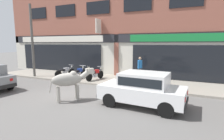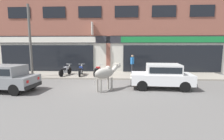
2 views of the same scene
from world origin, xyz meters
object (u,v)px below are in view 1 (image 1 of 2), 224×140
object	(u,v)px
car_0	(143,88)
motorcycle_0	(65,72)
utility_pole	(32,41)
cow	(70,80)
motorcycle_1	(79,73)
motorcycle_2	(95,74)
pedestrian	(140,66)

from	to	relation	value
car_0	motorcycle_0	distance (m)	7.79
car_0	utility_pole	bearing A→B (deg)	163.75
cow	car_0	bearing A→B (deg)	11.38
motorcycle_1	utility_pole	bearing A→B (deg)	-167.21
motorcycle_1	motorcycle_2	size ratio (longest dim) A/B	1.01
car_0	motorcycle_2	distance (m)	5.57
motorcycle_1	utility_pole	size ratio (longest dim) A/B	0.33
motorcycle_0	pedestrian	world-z (taller)	pedestrian
car_0	motorcycle_1	bearing A→B (deg)	148.23
car_0	motorcycle_2	size ratio (longest dim) A/B	2.05
pedestrian	utility_pole	size ratio (longest dim) A/B	0.29
motorcycle_2	pedestrian	bearing A→B (deg)	25.80
motorcycle_2	utility_pole	size ratio (longest dim) A/B	0.33
cow	car_0	distance (m)	3.35
car_0	pedestrian	xyz separation A→B (m)	(-1.46, 4.89, 0.29)
cow	motorcycle_1	xyz separation A→B (m)	(-2.43, 4.19, -0.50)
cow	car_0	xyz separation A→B (m)	(3.27, 0.66, -0.19)
car_0	motorcycle_0	bearing A→B (deg)	153.24
car_0	cow	bearing A→B (deg)	-168.62
car_0	pedestrian	size ratio (longest dim) A/B	2.30
cow	motorcycle_0	bearing A→B (deg)	131.43
motorcycle_1	motorcycle_0	bearing A→B (deg)	-178.71
motorcycle_1	utility_pole	xyz separation A→B (m)	(-3.60, -0.82, 2.33)
motorcycle_2	motorcycle_0	bearing A→B (deg)	-179.90
motorcycle_0	motorcycle_1	bearing A→B (deg)	1.29
cow	motorcycle_0	distance (m)	5.57
cow	pedestrian	world-z (taller)	pedestrian
cow	utility_pole	size ratio (longest dim) A/B	0.33
motorcycle_2	utility_pole	xyz separation A→B (m)	(-4.99, -0.79, 2.33)
motorcycle_0	pedestrian	distance (m)	5.69
motorcycle_0	utility_pole	xyz separation A→B (m)	(-2.36, -0.79, 2.33)
cow	motorcycle_1	size ratio (longest dim) A/B	0.99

